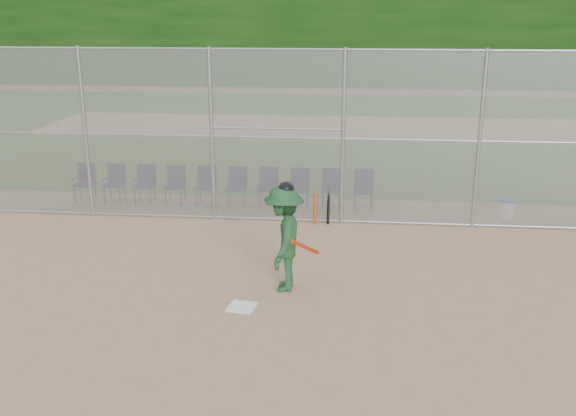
# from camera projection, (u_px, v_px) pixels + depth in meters

# --- Properties ---
(ground) EXTENTS (100.00, 100.00, 0.00)m
(ground) POSITION_uv_depth(u_px,v_px,m) (273.00, 318.00, 10.33)
(ground) COLOR tan
(ground) RESTS_ON ground
(grass_strip) EXTENTS (100.00, 100.00, 0.00)m
(grass_strip) POSITION_uv_depth(u_px,v_px,m) (323.00, 127.00, 27.45)
(grass_strip) COLOR #305B1B
(grass_strip) RESTS_ON ground
(dirt_patch_far) EXTENTS (24.00, 24.00, 0.00)m
(dirt_patch_far) POSITION_uv_depth(u_px,v_px,m) (323.00, 127.00, 27.45)
(dirt_patch_far) COLOR tan
(dirt_patch_far) RESTS_ON ground
(backstop_fence) EXTENTS (16.09, 0.09, 4.00)m
(backstop_fence) POSITION_uv_depth(u_px,v_px,m) (299.00, 135.00, 14.48)
(backstop_fence) COLOR gray
(backstop_fence) RESTS_ON ground
(home_plate) EXTENTS (0.51, 0.51, 0.02)m
(home_plate) POSITION_uv_depth(u_px,v_px,m) (242.00, 307.00, 10.71)
(home_plate) COLOR white
(home_plate) RESTS_ON ground
(batter_at_plate) EXTENTS (1.00, 1.37, 1.97)m
(batter_at_plate) POSITION_uv_depth(u_px,v_px,m) (284.00, 238.00, 11.18)
(batter_at_plate) COLOR #1C4824
(batter_at_plate) RESTS_ON ground
(water_cooler) EXTENTS (0.37, 0.37, 0.46)m
(water_cooler) POSITION_uv_depth(u_px,v_px,m) (507.00, 208.00, 15.29)
(water_cooler) COLOR white
(water_cooler) RESTS_ON ground
(spare_bats) EXTENTS (0.36, 0.25, 0.85)m
(spare_bats) POSITION_uv_depth(u_px,v_px,m) (322.00, 206.00, 14.87)
(spare_bats) COLOR #D84C14
(spare_bats) RESTS_ON ground
(chair_0) EXTENTS (0.54, 0.52, 0.96)m
(chair_0) POSITION_uv_depth(u_px,v_px,m) (84.00, 183.00, 16.61)
(chair_0) COLOR #0F0E33
(chair_0) RESTS_ON ground
(chair_1) EXTENTS (0.54, 0.52, 0.96)m
(chair_1) POSITION_uv_depth(u_px,v_px,m) (114.00, 184.00, 16.54)
(chair_1) COLOR #0F0E33
(chair_1) RESTS_ON ground
(chair_2) EXTENTS (0.54, 0.52, 0.96)m
(chair_2) POSITION_uv_depth(u_px,v_px,m) (144.00, 184.00, 16.46)
(chair_2) COLOR #0F0E33
(chair_2) RESTS_ON ground
(chair_3) EXTENTS (0.54, 0.52, 0.96)m
(chair_3) POSITION_uv_depth(u_px,v_px,m) (175.00, 185.00, 16.39)
(chair_3) COLOR #0F0E33
(chair_3) RESTS_ON ground
(chair_4) EXTENTS (0.54, 0.52, 0.96)m
(chair_4) POSITION_uv_depth(u_px,v_px,m) (206.00, 186.00, 16.31)
(chair_4) COLOR #0F0E33
(chair_4) RESTS_ON ground
(chair_5) EXTENTS (0.54, 0.52, 0.96)m
(chair_5) POSITION_uv_depth(u_px,v_px,m) (237.00, 187.00, 16.24)
(chair_5) COLOR #0F0E33
(chair_5) RESTS_ON ground
(chair_6) EXTENTS (0.54, 0.52, 0.96)m
(chair_6) POSITION_uv_depth(u_px,v_px,m) (268.00, 188.00, 16.17)
(chair_6) COLOR #0F0E33
(chair_6) RESTS_ON ground
(chair_7) EXTENTS (0.54, 0.52, 0.96)m
(chair_7) POSITION_uv_depth(u_px,v_px,m) (300.00, 188.00, 16.09)
(chair_7) COLOR #0F0E33
(chair_7) RESTS_ON ground
(chair_8) EXTENTS (0.54, 0.52, 0.96)m
(chair_8) POSITION_uv_depth(u_px,v_px,m) (331.00, 189.00, 16.02)
(chair_8) COLOR #0F0E33
(chair_8) RESTS_ON ground
(chair_9) EXTENTS (0.54, 0.52, 0.96)m
(chair_9) POSITION_uv_depth(u_px,v_px,m) (364.00, 190.00, 15.94)
(chair_9) COLOR #0F0E33
(chair_9) RESTS_ON ground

